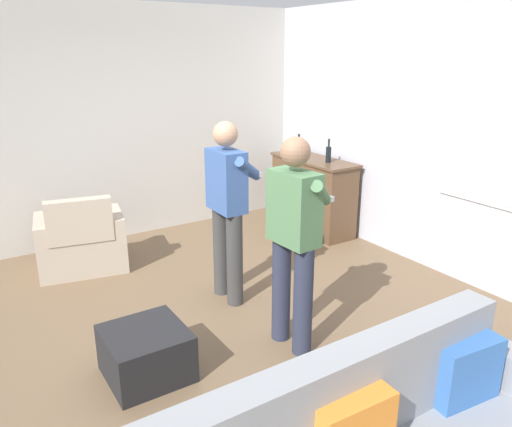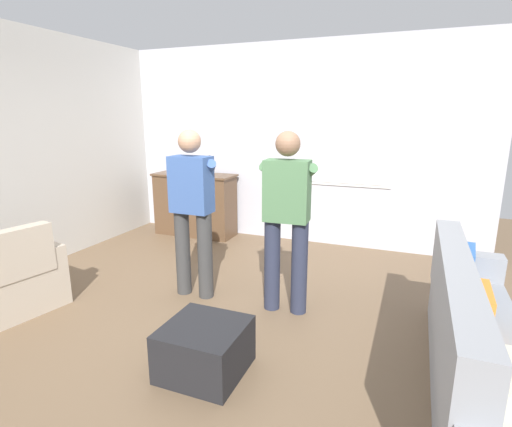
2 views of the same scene
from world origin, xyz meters
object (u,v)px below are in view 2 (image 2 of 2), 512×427
at_px(couch, 475,352).
at_px(bottle_liquor_amber, 175,166).
at_px(bottle_wine_green, 210,168).
at_px(armchair, 8,284).
at_px(person_standing_right, 287,214).
at_px(ottoman, 205,349).
at_px(person_standing_left, 193,206).
at_px(sideboard_cabinet, 195,204).

relative_size(couch, bottle_liquor_amber, 9.40).
distance_m(bottle_wine_green, bottle_liquor_amber, 0.60).
xyz_separation_m(armchair, person_standing_right, (2.37, 1.03, 0.65)).
xyz_separation_m(bottle_wine_green, ottoman, (1.54, -2.98, -0.87)).
distance_m(armchair, bottle_liquor_amber, 2.99).
xyz_separation_m(ottoman, person_standing_left, (-0.72, 1.10, 0.76)).
height_order(couch, sideboard_cabinet, sideboard_cabinet).
relative_size(couch, person_standing_right, 1.49).
bearing_deg(bottle_liquor_amber, ottoman, -54.40).
relative_size(armchair, sideboard_cabinet, 0.78).
bearing_deg(couch, person_standing_left, 163.29).
relative_size(armchair, ottoman, 1.75).
distance_m(bottle_liquor_amber, person_standing_left, 2.36).
bearing_deg(bottle_wine_green, person_standing_left, -66.50).
height_order(bottle_liquor_amber, person_standing_left, person_standing_left).
distance_m(armchair, person_standing_right, 2.67).
xyz_separation_m(bottle_wine_green, person_standing_left, (0.82, -1.88, -0.12)).
height_order(armchair, person_standing_right, person_standing_right).
bearing_deg(ottoman, bottle_wine_green, 117.29).
bearing_deg(person_standing_left, bottle_wine_green, 113.50).
relative_size(couch, armchair, 2.55).
bearing_deg(sideboard_cabinet, armchair, -96.26).
xyz_separation_m(sideboard_cabinet, bottle_wine_green, (0.27, 0.00, 0.58)).
relative_size(bottle_liquor_amber, person_standing_right, 0.16).
xyz_separation_m(bottle_liquor_amber, person_standing_left, (1.42, -1.88, -0.11)).
xyz_separation_m(sideboard_cabinet, person_standing_right, (2.06, -1.86, 0.46)).
distance_m(ottoman, person_standing_right, 1.38).
bearing_deg(person_standing_right, armchair, -156.59).
bearing_deg(armchair, person_standing_left, 35.51).
relative_size(armchair, bottle_liquor_amber, 3.69).
bearing_deg(couch, sideboard_cabinet, 143.61).
height_order(bottle_wine_green, bottle_liquor_amber, bottle_wine_green).
bearing_deg(bottle_liquor_amber, armchair, -89.80).
distance_m(couch, bottle_wine_green, 4.26).
xyz_separation_m(couch, bottle_liquor_amber, (-3.88, 2.62, 0.69)).
distance_m(couch, person_standing_right, 1.78).
height_order(couch, ottoman, couch).
bearing_deg(couch, armchair, -176.10).
relative_size(sideboard_cabinet, person_standing_right, 0.75).
distance_m(couch, bottle_liquor_amber, 4.74).
xyz_separation_m(sideboard_cabinet, bottle_liquor_amber, (-0.33, 0.00, 0.58)).
distance_m(armchair, bottle_wine_green, 3.04).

